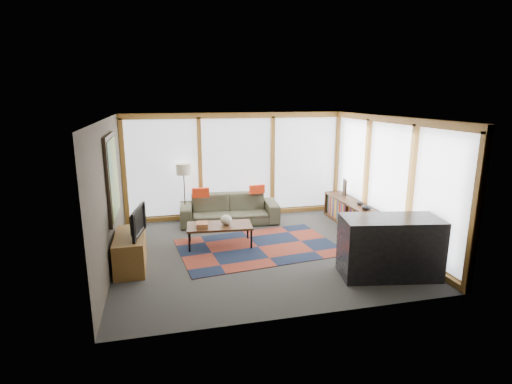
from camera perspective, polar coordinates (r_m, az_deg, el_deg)
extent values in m
plane|color=#333230|center=(8.01, 0.67, -8.33)|extent=(5.50, 5.50, 0.00)
cube|color=#40392F|center=(7.46, -20.24, -0.36)|extent=(0.04, 5.00, 2.60)
cube|color=#40392F|center=(5.33, 7.32, -5.03)|extent=(5.50, 0.04, 2.60)
cube|color=silver|center=(7.45, 0.73, 10.58)|extent=(5.50, 5.00, 0.04)
cube|color=white|center=(9.99, -2.77, 3.82)|extent=(5.30, 0.02, 2.35)
cube|color=white|center=(8.69, 18.38, 1.66)|extent=(0.02, 4.80, 2.35)
cube|color=black|center=(7.70, -19.89, 1.98)|extent=(0.05, 1.35, 1.55)
cube|color=gold|center=(7.69, -19.66, 2.00)|extent=(0.02, 1.20, 1.40)
cube|color=maroon|center=(8.16, 0.28, -7.86)|extent=(3.32, 2.35, 0.01)
imported|color=#3C3D2B|center=(9.62, -3.83, -2.44)|extent=(2.39, 1.08, 0.68)
cube|color=red|center=(9.40, -7.92, -0.10)|extent=(0.40, 0.12, 0.22)
cube|color=red|center=(9.69, 0.15, 0.41)|extent=(0.38, 0.15, 0.20)
cube|color=brown|center=(8.06, -7.72, -4.68)|extent=(0.24, 0.29, 0.09)
ellipsoid|color=beige|center=(8.14, -4.29, -4.00)|extent=(0.25, 0.25, 0.21)
ellipsoid|color=black|center=(8.91, 15.52, -2.14)|extent=(0.24, 0.24, 0.11)
ellipsoid|color=black|center=(9.28, 14.62, -1.55)|extent=(0.19, 0.19, 0.08)
cube|color=black|center=(10.08, 12.55, 0.65)|extent=(0.11, 0.29, 0.38)
cube|color=brown|center=(7.51, -17.48, -8.04)|extent=(0.51, 1.22, 0.61)
imported|color=black|center=(7.27, -17.08, -4.05)|extent=(0.27, 0.89, 0.51)
cube|color=black|center=(7.14, 18.55, -7.46)|extent=(1.73, 1.03, 1.02)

